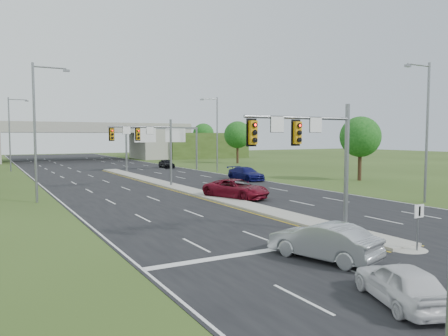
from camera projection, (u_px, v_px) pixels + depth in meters
name	position (u px, v px, depth m)	size (l,w,h in m)	color
ground	(345.00, 233.00, 23.81)	(240.00, 240.00, 0.00)	#304418
road	(141.00, 178.00, 54.32)	(24.00, 160.00, 0.02)	black
median	(179.00, 188.00, 43.85)	(2.00, 54.00, 0.16)	gray
median_nose	(408.00, 248.00, 20.32)	(2.00, 2.00, 0.16)	gray
lane_markings	(153.00, 183.00, 48.72)	(23.72, 160.00, 0.01)	gold
signal_mast_near	(315.00, 147.00, 22.30)	(6.62, 0.60, 7.00)	slate
signal_mast_far	(150.00, 142.00, 44.09)	(6.62, 0.60, 7.00)	slate
keep_right_sign	(418.00, 219.00, 19.76)	(0.60, 0.13, 2.20)	slate
sign_gantry	(162.00, 136.00, 65.82)	(11.58, 0.44, 6.67)	slate
overpass	(73.00, 144.00, 93.28)	(80.00, 14.00, 8.10)	gray
lightpole_l_mid	(37.00, 126.00, 34.35)	(2.85, 0.25, 11.00)	slate
lightpole_l_far	(11.00, 130.00, 64.86)	(2.85, 0.25, 11.00)	slate
lightpole_r_near	(426.00, 126.00, 34.17)	(2.85, 0.25, 11.00)	slate
lightpole_r_far	(216.00, 130.00, 64.67)	(2.85, 0.25, 11.00)	slate
tree_r_near	(360.00, 137.00, 51.53)	(4.80, 4.80, 7.60)	#382316
tree_r_mid	(238.00, 135.00, 83.95)	(5.20, 5.20, 8.12)	#382316
tree_back_c	(157.00, 135.00, 116.97)	(5.60, 5.60, 8.32)	#382316
tree_back_d	(203.00, 134.00, 123.73)	(6.00, 6.00, 8.85)	#382316
car_white	(401.00, 283.00, 13.64)	(1.59, 3.94, 1.34)	silver
car_silver	(323.00, 241.00, 18.61)	(1.68, 4.82, 1.59)	#9FA3A7
car_far_a	(236.00, 189.00, 36.83)	(2.71, 5.87, 1.63)	maroon
car_far_b	(246.00, 174.00, 51.91)	(2.21, 5.45, 1.58)	#0C0E4C
car_far_c	(167.00, 164.00, 71.91)	(1.71, 4.25, 1.45)	black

